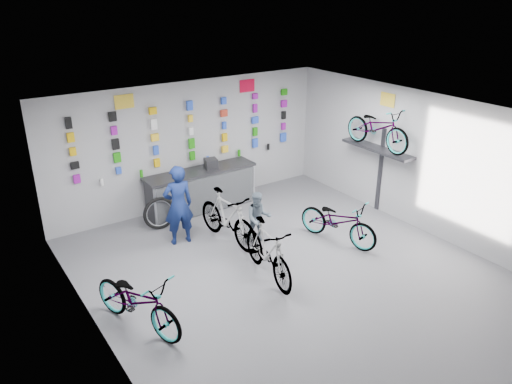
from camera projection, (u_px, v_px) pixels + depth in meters
floor at (293, 275)px, 9.29m from camera, size 8.00×8.00×0.00m
ceiling at (299, 118)px, 8.13m from camera, size 8.00×8.00×0.00m
wall_back at (190, 145)px, 11.76m from camera, size 7.00×0.00×7.00m
wall_left at (97, 259)px, 6.90m from camera, size 0.00×8.00×8.00m
wall_right at (426, 164)px, 10.52m from camera, size 0.00×8.00×8.00m
counter at (202, 191)px, 11.80m from camera, size 2.70×0.66×1.00m
merch_wall at (191, 133)px, 11.59m from camera, size 5.57×0.08×1.57m
wall_bracket at (378, 152)px, 11.36m from camera, size 0.39×1.90×2.00m
sign_left at (124, 102)px, 10.49m from camera, size 0.42×0.02×0.30m
sign_right at (247, 86)px, 12.10m from camera, size 0.42×0.02×0.30m
sign_side at (388, 100)px, 10.98m from camera, size 0.02×0.40×0.30m
bike_left at (138, 300)px, 7.72m from camera, size 1.25×1.98×0.98m
bike_center at (268, 251)px, 9.03m from camera, size 0.78×1.87×1.09m
bike_right at (338, 221)px, 10.34m from camera, size 1.10×1.90×0.95m
bike_service at (227, 217)px, 10.29m from camera, size 0.71×1.91×1.12m
bike_wall at (378, 128)px, 11.09m from camera, size 0.63×1.80×0.95m
clerk at (178, 205)px, 10.15m from camera, size 0.67×0.48×1.70m
customer at (258, 218)px, 10.26m from camera, size 0.67×0.60×1.12m
spare_wheel at (159, 213)px, 10.92m from camera, size 0.74×0.19×0.74m
register at (211, 163)px, 11.72m from camera, size 0.34×0.36×0.22m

